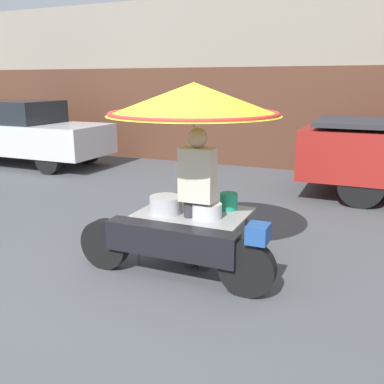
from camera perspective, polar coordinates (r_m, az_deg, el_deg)
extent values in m
plane|color=#4C4F54|center=(4.65, -7.01, -12.00)|extent=(36.00, 36.00, 0.00)
cube|color=gray|center=(11.44, 12.92, 14.04)|extent=(28.00, 2.00, 4.07)
cube|color=#563323|center=(10.47, 11.59, 9.51)|extent=(23.80, 0.06, 2.40)
cylinder|color=black|center=(4.30, 7.33, -10.08)|extent=(0.57, 0.14, 0.57)
cylinder|color=black|center=(4.97, -11.51, -6.79)|extent=(0.57, 0.14, 0.57)
cube|color=black|center=(4.51, -2.84, -6.56)|extent=(1.47, 0.24, 0.32)
cube|color=#234C93|center=(4.13, 8.81, -5.48)|extent=(0.20, 0.24, 0.18)
cylinder|color=black|center=(5.34, 1.39, -5.29)|extent=(0.51, 0.14, 0.51)
cylinder|color=#515156|center=(4.57, 4.45, -8.44)|extent=(0.03, 0.03, 0.57)
cylinder|color=#515156|center=(5.27, 7.24, -5.33)|extent=(0.03, 0.03, 0.57)
cylinder|color=#515156|center=(4.99, -7.21, -6.51)|extent=(0.03, 0.03, 0.57)
cylinder|color=#515156|center=(5.63, -3.17, -3.91)|extent=(0.03, 0.03, 0.57)
cube|color=#9E9EA3|center=(4.99, 0.23, -2.76)|extent=(1.25, 0.92, 0.02)
cylinder|color=#B2B2B7|center=(4.85, 0.23, 3.63)|extent=(0.03, 0.03, 1.11)
cone|color=yellow|center=(4.77, 0.24, 12.30)|extent=(1.93, 1.93, 0.35)
torus|color=red|center=(4.78, 0.24, 10.41)|extent=(1.88, 1.88, 0.05)
cylinder|color=#B7B7BC|center=(4.93, -3.51, -1.68)|extent=(0.37, 0.37, 0.20)
cylinder|color=silver|center=(4.76, 1.99, -2.48)|extent=(0.33, 0.33, 0.16)
cylinder|color=#1E936B|center=(5.07, 4.92, -1.24)|extent=(0.21, 0.21, 0.20)
cylinder|color=#2D2D33|center=(4.87, -0.27, -5.55)|extent=(0.14, 0.14, 0.79)
cylinder|color=#2D2D33|center=(4.81, 1.71, -5.84)|extent=(0.14, 0.14, 0.79)
cube|color=beige|center=(4.65, 0.74, 2.32)|extent=(0.38, 0.22, 0.59)
sphere|color=tan|center=(4.58, 0.76, 7.25)|extent=(0.21, 0.21, 0.21)
cylinder|color=black|center=(10.31, -18.58, 4.08)|extent=(0.66, 0.20, 0.66)
cylinder|color=black|center=(11.40, -13.81, 5.36)|extent=(0.66, 0.20, 0.66)
cylinder|color=black|center=(13.25, -23.51, 5.81)|extent=(0.66, 0.20, 0.66)
cube|color=silver|center=(11.72, -21.51, 6.81)|extent=(4.48, 1.69, 0.73)
cube|color=#1E2328|center=(11.82, -22.59, 9.87)|extent=(2.15, 1.48, 0.55)
cylinder|color=black|center=(7.70, 21.63, 0.82)|extent=(0.75, 0.24, 0.75)
cylinder|color=black|center=(9.25, 22.02, 2.94)|extent=(0.75, 0.24, 0.75)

